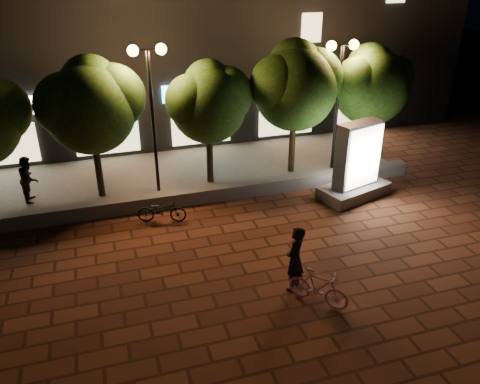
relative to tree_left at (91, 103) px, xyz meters
name	(u,v)px	position (x,y,z in m)	size (l,w,h in m)	color
ground	(240,263)	(3.45, -5.46, -3.44)	(80.00, 80.00, 0.00)	brown
retaining_wall	(206,195)	(3.45, -1.46, -3.19)	(16.00, 0.45, 0.50)	slate
sidewalk	(192,172)	(3.45, 1.04, -3.40)	(16.00, 5.00, 0.08)	slate
building_block	(157,22)	(3.44, 7.53, 1.55)	(28.00, 8.12, 11.30)	black
tree_left	(91,103)	(0.00, 0.00, 0.00)	(3.60, 3.00, 4.89)	black
tree_mid	(209,100)	(4.00, 0.00, -0.23)	(3.24, 2.70, 4.50)	black
tree_right	(296,83)	(7.30, 0.00, 0.12)	(3.72, 3.10, 5.07)	black
tree_far_right	(372,82)	(10.50, 0.00, -0.08)	(3.48, 2.90, 4.76)	black
street_lamp_left	(150,83)	(1.95, -0.26, 0.58)	(1.26, 0.36, 5.18)	black
street_lamp_right	(340,73)	(8.95, -0.26, 0.45)	(1.26, 0.36, 4.98)	black
ad_kiosk	(356,167)	(8.59, -2.65, -2.33)	(2.82, 1.96, 2.77)	slate
scooter_pink	(318,288)	(4.75, -7.68, -2.97)	(0.45, 1.58, 0.95)	#C980A0
rider	(295,259)	(4.42, -6.95, -2.54)	(0.66, 0.44, 1.82)	black
scooter_parked	(162,210)	(1.73, -2.46, -3.03)	(0.55, 1.58, 0.83)	black
pedestrian	(29,179)	(-2.39, 0.28, -2.55)	(0.79, 0.62, 1.63)	black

